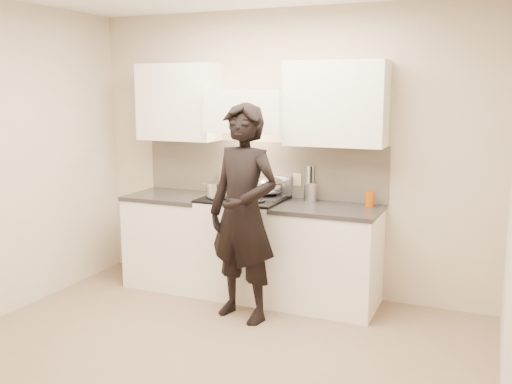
% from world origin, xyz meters
% --- Properties ---
extents(ground_plane, '(4.00, 4.00, 0.00)m').
position_xyz_m(ground_plane, '(0.00, 0.00, 0.00)').
color(ground_plane, '#856D53').
extents(room_shell, '(4.04, 3.54, 2.70)m').
position_xyz_m(room_shell, '(-0.06, 0.37, 1.60)').
color(room_shell, beige).
rests_on(room_shell, ground).
extents(stove, '(0.76, 0.65, 0.96)m').
position_xyz_m(stove, '(-0.30, 1.42, 0.47)').
color(stove, white).
rests_on(stove, ground).
extents(counter_right, '(0.92, 0.67, 0.92)m').
position_xyz_m(counter_right, '(0.53, 1.43, 0.46)').
color(counter_right, white).
rests_on(counter_right, ground).
extents(counter_left, '(0.82, 0.67, 0.92)m').
position_xyz_m(counter_left, '(-1.08, 1.43, 0.46)').
color(counter_left, white).
rests_on(counter_left, ground).
extents(wok, '(0.35, 0.42, 0.28)m').
position_xyz_m(wok, '(-0.11, 1.57, 1.05)').
color(wok, '#B9BAC4').
rests_on(wok, stove).
extents(stock_pot, '(0.29, 0.21, 0.14)m').
position_xyz_m(stock_pot, '(-0.50, 1.28, 1.03)').
color(stock_pot, '#B9BAC4').
rests_on(stock_pot, stove).
extents(utensil_crock, '(0.12, 0.12, 0.33)m').
position_xyz_m(utensil_crock, '(0.30, 1.62, 1.02)').
color(utensil_crock, '#ACAAB6').
rests_on(utensil_crock, counter_right).
extents(spice_jar, '(0.04, 0.04, 0.09)m').
position_xyz_m(spice_jar, '(0.34, 1.63, 0.97)').
color(spice_jar, orange).
rests_on(spice_jar, counter_right).
extents(oil_glass, '(0.08, 0.08, 0.14)m').
position_xyz_m(oil_glass, '(0.86, 1.60, 0.99)').
color(oil_glass, '#B24902').
rests_on(oil_glass, counter_right).
extents(person, '(0.76, 0.59, 1.84)m').
position_xyz_m(person, '(-0.05, 0.88, 0.92)').
color(person, black).
rests_on(person, ground).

